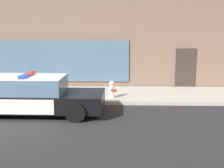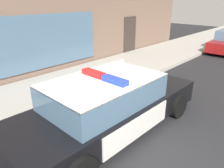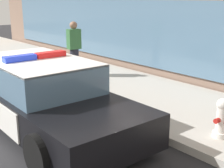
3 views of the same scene
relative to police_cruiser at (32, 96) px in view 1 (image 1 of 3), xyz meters
name	(u,v)px [view 1 (image 1 of 3)]	position (x,y,z in m)	size (l,w,h in m)	color
ground	(9,122)	(-0.50, -0.99, -0.68)	(48.00, 48.00, 0.00)	#262628
sidewalk	(40,94)	(-0.50, 2.91, -0.61)	(48.00, 3.25, 0.15)	#B2ADA3
storefront_building	(60,17)	(-0.65, 8.76, 3.11)	(23.91, 8.42, 7.58)	#7A6051
police_cruiser	(32,96)	(0.00, 0.00, 0.00)	(5.13, 2.13, 1.49)	black
fire_hydrant	(112,89)	(2.87, 2.03, -0.18)	(0.34, 0.39, 0.73)	silver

